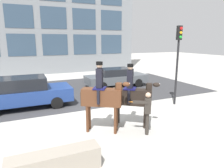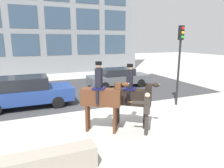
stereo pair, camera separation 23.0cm
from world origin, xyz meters
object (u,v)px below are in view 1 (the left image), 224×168
pedestrian_bystander (147,110)px  street_car_far_lane (116,77)px  traffic_light (178,53)px  mounted_horse_companion (132,95)px  planter_ledge (55,163)px  street_car_near_lane (25,92)px  mounted_horse_lead (102,96)px

pedestrian_bystander → street_car_far_lane: bearing=-75.4°
street_car_far_lane → traffic_light: traffic_light is taller
mounted_horse_companion → planter_ledge: size_ratio=1.07×
street_car_far_lane → planter_ledge: street_car_far_lane is taller
mounted_horse_companion → planter_ledge: bearing=-113.7°
planter_ledge → street_car_far_lane: bearing=56.1°
street_car_near_lane → street_car_far_lane: size_ratio=1.00×
pedestrian_bystander → planter_ledge: bearing=47.0°
pedestrian_bystander → street_car_far_lane: pedestrian_bystander is taller
pedestrian_bystander → mounted_horse_lead: bearing=-0.3°
traffic_light → street_car_near_lane: bearing=159.6°
pedestrian_bystander → planter_ledge: 3.69m
mounted_horse_lead → street_car_near_lane: 5.13m
mounted_horse_companion → street_car_near_lane: size_ratio=0.55×
street_car_far_lane → mounted_horse_lead: bearing=-118.9°
pedestrian_bystander → planter_ledge: size_ratio=0.67×
mounted_horse_companion → traffic_light: bearing=60.0°
mounted_horse_companion → street_car_near_lane: 5.89m
street_car_far_lane → planter_ledge: bearing=-123.9°
mounted_horse_lead → mounted_horse_companion: 1.31m
street_car_near_lane → traffic_light: (7.56, -2.81, 1.99)m
pedestrian_bystander → street_car_far_lane: 8.02m
traffic_light → street_car_far_lane: bearing=102.0°
mounted_horse_companion → street_car_near_lane: bearing=170.1°
mounted_horse_companion → street_car_far_lane: size_ratio=0.55×
street_car_near_lane → pedestrian_bystander: bearing=-51.6°
traffic_light → planter_ledge: traffic_light is taller
street_car_near_lane → mounted_horse_lead: bearing=-58.1°
pedestrian_bystander → street_car_near_lane: size_ratio=0.34×
mounted_horse_lead → mounted_horse_companion: bearing=32.8°
mounted_horse_companion → traffic_light: size_ratio=0.61×
planter_ledge → traffic_light: bearing=25.9°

